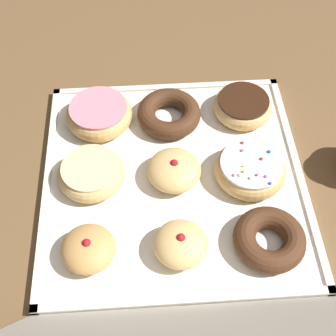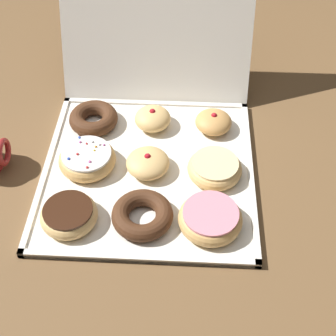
{
  "view_description": "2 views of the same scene",
  "coord_description": "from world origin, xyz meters",
  "px_view_note": "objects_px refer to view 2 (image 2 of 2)",
  "views": [
    {
      "loc": [
        0.04,
        0.44,
        0.66
      ],
      "look_at": [
        0.01,
        0.0,
        0.04
      ],
      "focal_mm": 49.17,
      "sensor_mm": 36.0,
      "label": 1
    },
    {
      "loc": [
        0.08,
        -0.66,
        0.74
      ],
      "look_at": [
        0.04,
        -0.04,
        0.06
      ],
      "focal_mm": 50.18,
      "sensor_mm": 36.0,
      "label": 2
    }
  ],
  "objects_px": {
    "jelly_filled_donut_4": "(147,163)",
    "chocolate_cake_ring_donut_6": "(94,118)",
    "chocolate_cake_ring_donut_1": "(143,215)",
    "jelly_filled_donut_8": "(213,122)",
    "jelly_filled_donut_7": "(152,118)",
    "donut_box": "(148,171)",
    "glazed_ring_donut_5": "(215,168)",
    "chocolate_frosted_donut_0": "(69,215)",
    "pink_frosted_donut_2": "(210,218)",
    "sprinkle_donut_3": "(87,159)"
  },
  "relations": [
    {
      "from": "chocolate_cake_ring_donut_1",
      "to": "sprinkle_donut_3",
      "type": "height_order",
      "value": "sprinkle_donut_3"
    },
    {
      "from": "jelly_filled_donut_8",
      "to": "chocolate_cake_ring_donut_6",
      "type": "bearing_deg",
      "value": 179.87
    },
    {
      "from": "chocolate_frosted_donut_0",
      "to": "jelly_filled_donut_7",
      "type": "xyz_separation_m",
      "value": [
        0.14,
        0.28,
        0.0
      ]
    },
    {
      "from": "chocolate_frosted_donut_0",
      "to": "chocolate_cake_ring_donut_6",
      "type": "bearing_deg",
      "value": 89.37
    },
    {
      "from": "chocolate_cake_ring_donut_1",
      "to": "sprinkle_donut_3",
      "type": "relative_size",
      "value": 0.98
    },
    {
      "from": "chocolate_frosted_donut_0",
      "to": "chocolate_cake_ring_donut_6",
      "type": "distance_m",
      "value": 0.27
    },
    {
      "from": "donut_box",
      "to": "jelly_filled_donut_4",
      "type": "bearing_deg",
      "value": 143.72
    },
    {
      "from": "donut_box",
      "to": "chocolate_frosted_donut_0",
      "type": "height_order",
      "value": "chocolate_frosted_donut_0"
    },
    {
      "from": "jelly_filled_donut_4",
      "to": "jelly_filled_donut_7",
      "type": "xyz_separation_m",
      "value": [
        -0.0,
        0.14,
        0.0
      ]
    },
    {
      "from": "pink_frosted_donut_2",
      "to": "chocolate_cake_ring_donut_6",
      "type": "xyz_separation_m",
      "value": [
        -0.26,
        0.27,
        -0.0
      ]
    },
    {
      "from": "donut_box",
      "to": "chocolate_cake_ring_donut_6",
      "type": "height_order",
      "value": "chocolate_cake_ring_donut_6"
    },
    {
      "from": "glazed_ring_donut_5",
      "to": "jelly_filled_donut_4",
      "type": "bearing_deg",
      "value": 177.66
    },
    {
      "from": "donut_box",
      "to": "chocolate_cake_ring_donut_1",
      "type": "height_order",
      "value": "chocolate_cake_ring_donut_1"
    },
    {
      "from": "chocolate_frosted_donut_0",
      "to": "glazed_ring_donut_5",
      "type": "xyz_separation_m",
      "value": [
        0.28,
        0.13,
        -0.0
      ]
    },
    {
      "from": "jelly_filled_donut_4",
      "to": "glazed_ring_donut_5",
      "type": "distance_m",
      "value": 0.14
    },
    {
      "from": "sprinkle_donut_3",
      "to": "glazed_ring_donut_5",
      "type": "distance_m",
      "value": 0.27
    },
    {
      "from": "chocolate_cake_ring_donut_1",
      "to": "jelly_filled_donut_4",
      "type": "height_order",
      "value": "jelly_filled_donut_4"
    },
    {
      "from": "jelly_filled_donut_7",
      "to": "chocolate_frosted_donut_0",
      "type": "bearing_deg",
      "value": -116.4
    },
    {
      "from": "donut_box",
      "to": "chocolate_cake_ring_donut_1",
      "type": "bearing_deg",
      "value": -89.31
    },
    {
      "from": "pink_frosted_donut_2",
      "to": "chocolate_cake_ring_donut_6",
      "type": "height_order",
      "value": "pink_frosted_donut_2"
    },
    {
      "from": "chocolate_cake_ring_donut_6",
      "to": "chocolate_frosted_donut_0",
      "type": "bearing_deg",
      "value": -90.63
    },
    {
      "from": "jelly_filled_donut_7",
      "to": "pink_frosted_donut_2",
      "type": "bearing_deg",
      "value": -64.52
    },
    {
      "from": "chocolate_frosted_donut_0",
      "to": "jelly_filled_donut_4",
      "type": "distance_m",
      "value": 0.2
    },
    {
      "from": "jelly_filled_donut_4",
      "to": "jelly_filled_donut_7",
      "type": "bearing_deg",
      "value": 90.24
    },
    {
      "from": "chocolate_cake_ring_donut_1",
      "to": "chocolate_cake_ring_donut_6",
      "type": "xyz_separation_m",
      "value": [
        -0.14,
        0.27,
        0.0
      ]
    },
    {
      "from": "chocolate_frosted_donut_0",
      "to": "jelly_filled_donut_7",
      "type": "height_order",
      "value": "jelly_filled_donut_7"
    },
    {
      "from": "jelly_filled_donut_7",
      "to": "donut_box",
      "type": "bearing_deg",
      "value": -89.4
    },
    {
      "from": "chocolate_cake_ring_donut_1",
      "to": "jelly_filled_donut_8",
      "type": "height_order",
      "value": "jelly_filled_donut_8"
    },
    {
      "from": "pink_frosted_donut_2",
      "to": "chocolate_cake_ring_donut_1",
      "type": "bearing_deg",
      "value": 178.19
    },
    {
      "from": "jelly_filled_donut_8",
      "to": "pink_frosted_donut_2",
      "type": "bearing_deg",
      "value": -92.1
    },
    {
      "from": "chocolate_frosted_donut_0",
      "to": "chocolate_cake_ring_donut_6",
      "type": "relative_size",
      "value": 0.98
    },
    {
      "from": "glazed_ring_donut_5",
      "to": "chocolate_cake_ring_donut_6",
      "type": "relative_size",
      "value": 1.02
    },
    {
      "from": "jelly_filled_donut_4",
      "to": "chocolate_cake_ring_donut_6",
      "type": "bearing_deg",
      "value": 134.99
    },
    {
      "from": "pink_frosted_donut_2",
      "to": "jelly_filled_donut_4",
      "type": "relative_size",
      "value": 1.34
    },
    {
      "from": "jelly_filled_donut_7",
      "to": "chocolate_cake_ring_donut_1",
      "type": "bearing_deg",
      "value": -89.36
    },
    {
      "from": "chocolate_cake_ring_donut_1",
      "to": "jelly_filled_donut_7",
      "type": "height_order",
      "value": "jelly_filled_donut_7"
    },
    {
      "from": "glazed_ring_donut_5",
      "to": "jelly_filled_donut_8",
      "type": "bearing_deg",
      "value": 90.25
    },
    {
      "from": "chocolate_cake_ring_donut_6",
      "to": "jelly_filled_donut_7",
      "type": "xyz_separation_m",
      "value": [
        0.13,
        0.0,
        0.0
      ]
    },
    {
      "from": "chocolate_cake_ring_donut_1",
      "to": "jelly_filled_donut_7",
      "type": "relative_size",
      "value": 1.44
    },
    {
      "from": "jelly_filled_donut_7",
      "to": "jelly_filled_donut_8",
      "type": "xyz_separation_m",
      "value": [
        0.14,
        -0.0,
        -0.0
      ]
    },
    {
      "from": "chocolate_cake_ring_donut_1",
      "to": "sprinkle_donut_3",
      "type": "distance_m",
      "value": 0.19
    },
    {
      "from": "sprinkle_donut_3",
      "to": "jelly_filled_donut_7",
      "type": "bearing_deg",
      "value": 46.1
    },
    {
      "from": "chocolate_cake_ring_donut_1",
      "to": "jelly_filled_donut_8",
      "type": "xyz_separation_m",
      "value": [
        0.14,
        0.27,
        0.0
      ]
    },
    {
      "from": "pink_frosted_donut_2",
      "to": "jelly_filled_donut_7",
      "type": "relative_size",
      "value": 1.48
    },
    {
      "from": "jelly_filled_donut_7",
      "to": "jelly_filled_donut_4",
      "type": "bearing_deg",
      "value": -89.76
    },
    {
      "from": "jelly_filled_donut_7",
      "to": "glazed_ring_donut_5",
      "type": "bearing_deg",
      "value": -45.39
    },
    {
      "from": "chocolate_cake_ring_donut_1",
      "to": "jelly_filled_donut_4",
      "type": "distance_m",
      "value": 0.13
    },
    {
      "from": "chocolate_cake_ring_donut_1",
      "to": "chocolate_cake_ring_donut_6",
      "type": "relative_size",
      "value": 1.06
    },
    {
      "from": "donut_box",
      "to": "chocolate_frosted_donut_0",
      "type": "xyz_separation_m",
      "value": [
        -0.14,
        -0.14,
        0.02
      ]
    },
    {
      "from": "chocolate_cake_ring_donut_6",
      "to": "chocolate_cake_ring_donut_1",
      "type": "bearing_deg",
      "value": -62.77
    }
  ]
}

